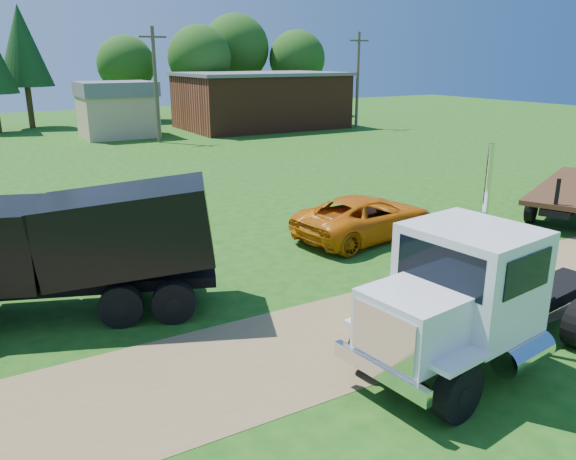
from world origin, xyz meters
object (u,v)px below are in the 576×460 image
black_dump_truck (71,244)px  orange_pickup (366,217)px  flatbed_trailer (575,191)px  spectator_a (425,356)px  white_semi_tractor (471,298)px

black_dump_truck → orange_pickup: bearing=27.8°
flatbed_trailer → spectator_a: flatbed_trailer is taller
white_semi_tractor → spectator_a: 1.76m
orange_pickup → spectator_a: bearing=140.5°
orange_pickup → spectator_a: size_ratio=3.70×
black_dump_truck → flatbed_trailer: 21.20m
white_semi_tractor → orange_pickup: bearing=58.5°
black_dump_truck → spectator_a: black_dump_truck is taller
white_semi_tractor → orange_pickup: (3.84, 8.62, -0.83)m
flatbed_trailer → spectator_a: size_ratio=5.72×
white_semi_tractor → spectator_a: bearing=-177.5°
white_semi_tractor → flatbed_trailer: white_semi_tractor is taller
orange_pickup → black_dump_truck: bearing=88.8°
black_dump_truck → orange_pickup: black_dump_truck is taller
white_semi_tractor → spectator_a: size_ratio=5.11×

